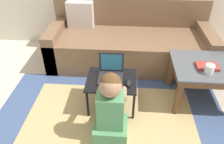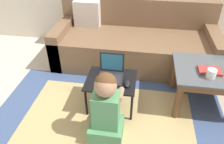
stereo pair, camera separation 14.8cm
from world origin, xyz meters
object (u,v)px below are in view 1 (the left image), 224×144
(person_seated, at_px, (111,110))
(laptop_desk, at_px, (112,83))
(computer_mouse, at_px, (128,83))
(cup_on_table, at_px, (210,69))
(coffee_table, at_px, (212,71))
(laptop, at_px, (111,74))
(book_on_table, at_px, (207,66))
(couch, at_px, (129,41))

(person_seated, bearing_deg, laptop_desk, 92.73)
(computer_mouse, height_order, cup_on_table, cup_on_table)
(laptop_desk, height_order, person_seated, person_seated)
(computer_mouse, bearing_deg, coffee_table, 15.18)
(laptop_desk, relative_size, cup_on_table, 5.62)
(laptop, distance_m, cup_on_table, 0.97)
(laptop, height_order, book_on_table, laptop)
(laptop, distance_m, computer_mouse, 0.21)
(person_seated, distance_m, book_on_table, 1.10)
(coffee_table, height_order, computer_mouse, coffee_table)
(couch, distance_m, coffee_table, 1.20)
(laptop_desk, relative_size, book_on_table, 2.35)
(coffee_table, bearing_deg, laptop, -172.52)
(person_seated, bearing_deg, couch, 84.13)
(laptop_desk, distance_m, person_seated, 0.43)
(book_on_table, bearing_deg, cup_on_table, -96.95)
(laptop, distance_m, book_on_table, 0.98)
(laptop, height_order, computer_mouse, laptop)
(laptop_desk, bearing_deg, person_seated, -87.27)
(laptop_desk, relative_size, computer_mouse, 4.56)
(coffee_table, relative_size, computer_mouse, 7.41)
(cup_on_table, bearing_deg, laptop_desk, -178.39)
(laptop, height_order, cup_on_table, laptop)
(coffee_table, bearing_deg, cup_on_table, -123.11)
(laptop, bearing_deg, laptop_desk, -68.01)
(laptop_desk, bearing_deg, couch, 80.49)
(book_on_table, bearing_deg, computer_mouse, -166.39)
(couch, xyz_separation_m, book_on_table, (0.79, -0.86, 0.20))
(couch, height_order, person_seated, couch)
(computer_mouse, relative_size, person_seated, 0.15)
(coffee_table, height_order, person_seated, person_seated)
(cup_on_table, bearing_deg, book_on_table, 83.05)
(laptop, relative_size, computer_mouse, 2.27)
(coffee_table, bearing_deg, person_seated, -149.56)
(coffee_table, distance_m, computer_mouse, 0.91)
(couch, bearing_deg, laptop, -100.69)
(coffee_table, relative_size, laptop, 3.27)
(couch, relative_size, laptop_desk, 4.23)
(cup_on_table, distance_m, book_on_table, 0.11)
(person_seated, bearing_deg, computer_mouse, 67.86)
(couch, distance_m, laptop_desk, 1.01)
(laptop_desk, bearing_deg, book_on_table, 7.63)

